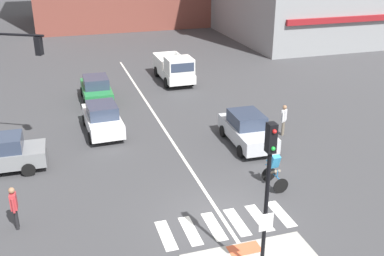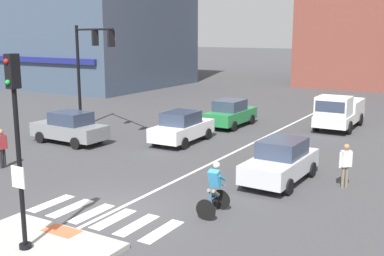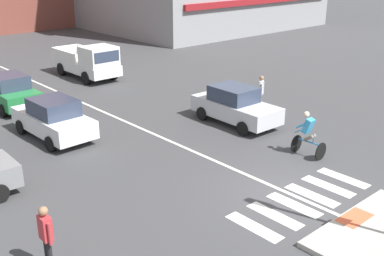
# 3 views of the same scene
# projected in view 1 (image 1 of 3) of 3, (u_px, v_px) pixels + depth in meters

# --- Properties ---
(ground_plane) EXTENTS (300.00, 300.00, 0.00)m
(ground_plane) POSITION_uv_depth(u_px,v_px,m) (222.00, 218.00, 16.91)
(ground_plane) COLOR #3D3D3F
(tactile_pad_front) EXTENTS (1.10, 0.60, 0.01)m
(tactile_pad_front) POSITION_uv_depth(u_px,v_px,m) (244.00, 249.00, 14.98)
(tactile_pad_front) COLOR #DB5B38
(tactile_pad_front) RESTS_ON traffic_island
(signal_pole) EXTENTS (0.44, 0.38, 5.00)m
(signal_pole) POSITION_uv_depth(u_px,v_px,m) (267.00, 189.00, 12.69)
(signal_pole) COLOR black
(signal_pole) RESTS_ON traffic_island
(crosswalk_stripe_a) EXTENTS (0.44, 1.80, 0.01)m
(crosswalk_stripe_a) POSITION_uv_depth(u_px,v_px,m) (166.00, 235.00, 15.92)
(crosswalk_stripe_a) COLOR silver
(crosswalk_stripe_a) RESTS_ON ground
(crosswalk_stripe_b) EXTENTS (0.44, 1.80, 0.01)m
(crosswalk_stripe_b) POSITION_uv_depth(u_px,v_px,m) (190.00, 231.00, 16.17)
(crosswalk_stripe_b) COLOR silver
(crosswalk_stripe_b) RESTS_ON ground
(crosswalk_stripe_c) EXTENTS (0.44, 1.80, 0.01)m
(crosswalk_stripe_c) POSITION_uv_depth(u_px,v_px,m) (214.00, 226.00, 16.41)
(crosswalk_stripe_c) COLOR silver
(crosswalk_stripe_c) RESTS_ON ground
(crosswalk_stripe_d) EXTENTS (0.44, 1.80, 0.01)m
(crosswalk_stripe_d) POSITION_uv_depth(u_px,v_px,m) (237.00, 222.00, 16.66)
(crosswalk_stripe_d) COLOR silver
(crosswalk_stripe_d) RESTS_ON ground
(crosswalk_stripe_e) EXTENTS (0.44, 1.80, 0.01)m
(crosswalk_stripe_e) POSITION_uv_depth(u_px,v_px,m) (259.00, 218.00, 16.91)
(crosswalk_stripe_e) COLOR silver
(crosswalk_stripe_e) RESTS_ON ground
(crosswalk_stripe_f) EXTENTS (0.44, 1.80, 0.01)m
(crosswalk_stripe_f) POSITION_uv_depth(u_px,v_px,m) (281.00, 214.00, 17.16)
(crosswalk_stripe_f) COLOR silver
(crosswalk_stripe_f) RESTS_ON ground
(lane_centre_line) EXTENTS (0.14, 28.00, 0.01)m
(lane_centre_line) POSITION_uv_depth(u_px,v_px,m) (159.00, 122.00, 25.71)
(lane_centre_line) COLOR silver
(lane_centre_line) RESTS_ON ground
(car_green_westbound_distant) EXTENTS (1.86, 4.11, 1.64)m
(car_green_westbound_distant) POSITION_uv_depth(u_px,v_px,m) (96.00, 89.00, 28.68)
(car_green_westbound_distant) COLOR #237A3D
(car_green_westbound_distant) RESTS_ON ground
(car_white_westbound_far) EXTENTS (1.94, 4.15, 1.64)m
(car_white_westbound_far) POSITION_uv_depth(u_px,v_px,m) (102.00, 118.00, 24.05)
(car_white_westbound_far) COLOR white
(car_white_westbound_far) RESTS_ON ground
(car_silver_eastbound_mid) EXTENTS (1.93, 4.14, 1.64)m
(car_silver_eastbound_mid) POSITION_uv_depth(u_px,v_px,m) (247.00, 129.00, 22.65)
(car_silver_eastbound_mid) COLOR silver
(car_silver_eastbound_mid) RESTS_ON ground
(pickup_truck_white_eastbound_distant) EXTENTS (2.08, 5.11, 2.08)m
(pickup_truck_white_eastbound_distant) POSITION_uv_depth(u_px,v_px,m) (175.00, 69.00, 32.35)
(pickup_truck_white_eastbound_distant) COLOR white
(pickup_truck_white_eastbound_distant) RESTS_ON ground
(cyclist) EXTENTS (0.69, 1.11, 1.68)m
(cyclist) POSITION_uv_depth(u_px,v_px,m) (275.00, 168.00, 18.73)
(cyclist) COLOR black
(cyclist) RESTS_ON ground
(pedestrian_at_curb_left) EXTENTS (0.23, 0.55, 1.67)m
(pedestrian_at_curb_left) POSITION_uv_depth(u_px,v_px,m) (14.00, 205.00, 15.94)
(pedestrian_at_curb_left) COLOR black
(pedestrian_at_curb_left) RESTS_ON ground
(pedestrian_waiting_far_side) EXTENTS (0.41, 0.43, 1.67)m
(pedestrian_waiting_far_side) POSITION_uv_depth(u_px,v_px,m) (284.00, 118.00, 23.65)
(pedestrian_waiting_far_side) COLOR #6B6051
(pedestrian_waiting_far_side) RESTS_ON ground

